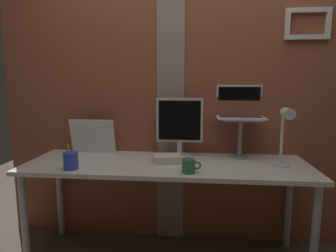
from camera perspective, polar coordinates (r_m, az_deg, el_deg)
brick_wall_back at (r=2.37m, az=3.66°, el=7.79°), size 3.02×0.16×2.54m
desk at (r=2.11m, az=-0.27°, el=-9.12°), size 2.01×0.63×0.74m
monitor at (r=2.22m, az=2.30°, el=0.50°), size 0.35×0.18×0.45m
laptop_stand at (r=2.25m, az=14.02°, el=-1.12°), size 0.28×0.22×0.30m
laptop at (r=2.29m, az=13.94°, el=3.40°), size 0.35×0.26×0.25m
whiteboard_panel at (r=2.41m, az=-14.61°, el=-1.98°), size 0.36×0.08×0.28m
desk_lamp at (r=2.05m, az=22.00°, el=-0.88°), size 0.12×0.20×0.41m
pen_cup at (r=2.02m, az=-18.60°, el=-6.49°), size 0.09×0.09×0.18m
coffee_mug at (r=1.85m, az=4.16°, el=-7.82°), size 0.12×0.08×0.09m
paper_clutter_stack at (r=2.08m, az=-0.14°, el=-6.50°), size 0.23×0.18×0.05m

